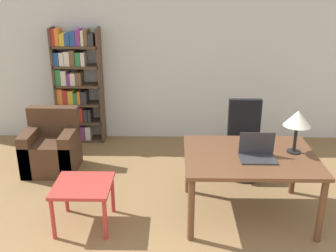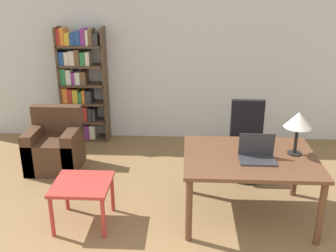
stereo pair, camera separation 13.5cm
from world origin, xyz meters
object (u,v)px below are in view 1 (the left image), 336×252
object	(u,v)px
table_lamp	(298,120)
armchair	(52,149)
laptop	(257,153)
side_table_blue	(83,190)
bookshelf	(75,87)
desk	(250,162)
office_chair	(244,143)

from	to	relation	value
table_lamp	armchair	bearing A→B (deg)	161.57
laptop	armchair	size ratio (longest dim) A/B	0.44
side_table_blue	bookshelf	size ratio (longest dim) A/B	0.33
table_lamp	bookshelf	distance (m)	3.57
laptop	bookshelf	xyz separation A→B (m)	(-2.46, 2.25, 0.10)
laptop	table_lamp	bearing A→B (deg)	20.75
side_table_blue	table_lamp	bearing A→B (deg)	7.81
desk	bookshelf	world-z (taller)	bookshelf
laptop	bookshelf	size ratio (longest dim) A/B	0.20
desk	side_table_blue	xyz separation A→B (m)	(-1.79, -0.24, -0.23)
laptop	desk	bearing A→B (deg)	122.00
table_lamp	laptop	bearing A→B (deg)	-159.25
desk	armchair	xyz separation A→B (m)	(-2.53, 1.08, -0.36)
desk	bookshelf	xyz separation A→B (m)	(-2.41, 2.16, 0.24)
office_chair	bookshelf	size ratio (longest dim) A/B	0.55
table_lamp	side_table_blue	size ratio (longest dim) A/B	0.79
table_lamp	office_chair	bearing A→B (deg)	110.25
laptop	office_chair	size ratio (longest dim) A/B	0.37
table_lamp	side_table_blue	xyz separation A→B (m)	(-2.28, -0.31, -0.70)
laptop	side_table_blue	size ratio (longest dim) A/B	0.62
office_chair	armchair	size ratio (longest dim) A/B	1.19
laptop	bookshelf	distance (m)	3.33
table_lamp	bookshelf	world-z (taller)	bookshelf
laptop	bookshelf	bearing A→B (deg)	137.62
side_table_blue	bookshelf	world-z (taller)	bookshelf
armchair	desk	bearing A→B (deg)	-23.14
table_lamp	bookshelf	xyz separation A→B (m)	(-2.89, 2.08, -0.22)
desk	office_chair	distance (m)	1.08
side_table_blue	bookshelf	bearing A→B (deg)	104.39
desk	office_chair	xyz separation A→B (m)	(0.13, 1.05, -0.23)
desk	table_lamp	size ratio (longest dim) A/B	2.97
office_chair	armchair	xyz separation A→B (m)	(-2.66, 0.03, -0.13)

